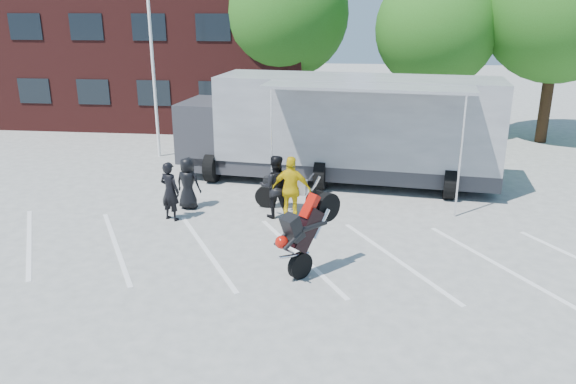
% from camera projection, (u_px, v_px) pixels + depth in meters
% --- Properties ---
extents(ground, '(100.00, 100.00, 0.00)m').
position_uv_depth(ground, '(287.00, 272.00, 13.15)').
color(ground, '#ACABA6').
rests_on(ground, ground).
extents(parking_bay_lines, '(18.09, 13.33, 0.01)m').
position_uv_depth(parking_bay_lines, '(292.00, 254.00, 14.09)').
color(parking_bay_lines, white).
rests_on(parking_bay_lines, ground).
extents(office_building, '(18.00, 8.00, 7.00)m').
position_uv_depth(office_building, '(141.00, 53.00, 30.10)').
color(office_building, '#461816').
rests_on(office_building, ground).
extents(flagpole, '(1.61, 0.12, 8.00)m').
position_uv_depth(flagpole, '(157.00, 30.00, 21.66)').
color(flagpole, white).
rests_on(flagpole, ground).
extents(tree_left, '(6.12, 6.12, 8.64)m').
position_uv_depth(tree_left, '(284.00, 14.00, 26.69)').
color(tree_left, '#382314').
rests_on(tree_left, ground).
extents(tree_mid, '(5.44, 5.44, 7.68)m').
position_uv_depth(tree_mid, '(436.00, 29.00, 25.18)').
color(tree_mid, '#382314').
rests_on(tree_mid, ground).
extents(tree_right, '(6.46, 6.46, 9.12)m').
position_uv_depth(tree_right, '(560.00, 7.00, 23.87)').
color(tree_right, '#382314').
rests_on(tree_right, ground).
extents(transporter_truck, '(12.12, 6.86, 3.68)m').
position_uv_depth(transporter_truck, '(340.00, 181.00, 20.00)').
color(transporter_truck, '#9C9EA4').
rests_on(transporter_truck, ground).
extents(parked_motorcycle, '(2.41, 1.08, 1.22)m').
position_uv_depth(parked_motorcycle, '(291.00, 209.00, 17.20)').
color(parked_motorcycle, silver).
rests_on(parked_motorcycle, ground).
extents(stunt_bike_rider, '(1.84, 1.89, 2.11)m').
position_uv_depth(stunt_bike_rider, '(321.00, 269.00, 13.30)').
color(stunt_bike_rider, black).
rests_on(stunt_bike_rider, ground).
extents(spectator_leather_a, '(0.88, 0.68, 1.61)m').
position_uv_depth(spectator_leather_a, '(188.00, 183.00, 17.06)').
color(spectator_leather_a, black).
rests_on(spectator_leather_a, ground).
extents(spectator_leather_b, '(0.75, 0.63, 1.74)m').
position_uv_depth(spectator_leather_b, '(170.00, 191.00, 16.12)').
color(spectator_leather_b, black).
rests_on(spectator_leather_b, ground).
extents(spectator_leather_c, '(1.01, 0.85, 1.87)m').
position_uv_depth(spectator_leather_c, '(275.00, 187.00, 16.32)').
color(spectator_leather_c, black).
rests_on(spectator_leather_c, ground).
extents(spectator_hivis, '(1.19, 0.63, 1.93)m').
position_uv_depth(spectator_hivis, '(292.00, 190.00, 15.96)').
color(spectator_hivis, yellow).
rests_on(spectator_hivis, ground).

